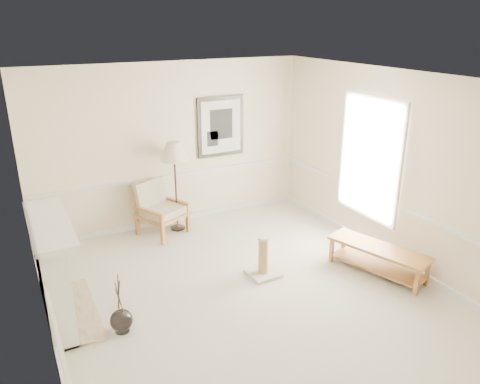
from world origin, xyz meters
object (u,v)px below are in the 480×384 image
armchair (158,205)px  scratching_post (263,263)px  floor_lamp (174,154)px  floor_vase (121,321)px  bench (378,256)px

armchair → scratching_post: bearing=-93.6°
armchair → floor_lamp: size_ratio=0.61×
floor_vase → scratching_post: size_ratio=1.28×
floor_vase → bench: bearing=-5.6°
floor_vase → bench: size_ratio=0.51×
armchair → floor_vase: bearing=-143.0°
armchair → bench: (2.41, -2.88, -0.22)m
floor_vase → armchair: (1.30, 2.52, 0.36)m
floor_lamp → scratching_post: (0.54, -2.12, -1.21)m
armchair → bench: size_ratio=0.63×
floor_lamp → scratching_post: 2.50m
bench → floor_lamp: bearing=126.1°
floor_lamp → bench: 3.69m
floor_vase → scratching_post: 2.21m
floor_lamp → bench: floor_lamp is taller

